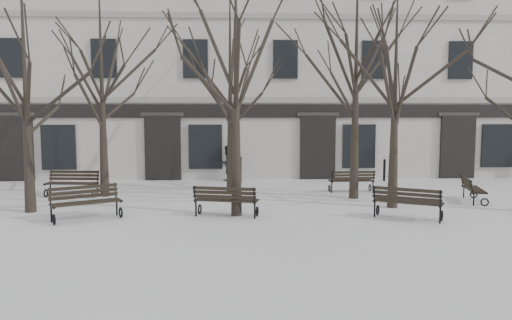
{
  "coord_description": "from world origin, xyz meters",
  "views": [
    {
      "loc": [
        -0.41,
        -14.54,
        3.07
      ],
      "look_at": [
        0.44,
        3.0,
        1.37
      ],
      "focal_mm": 35.0,
      "sensor_mm": 36.0,
      "label": 1
    }
  ],
  "objects": [
    {
      "name": "bench_5",
      "position": [
        7.8,
        1.95,
        0.46
      ],
      "size": [
        1.0,
        1.77,
        0.85
      ],
      "rotation": [
        0.0,
        0.0,
        1.32
      ],
      "color": "black",
      "rests_on": "ground"
    },
    {
      "name": "bench_4",
      "position": [
        4.16,
        4.13,
        0.46
      ],
      "size": [
        1.73,
        0.71,
        0.86
      ],
      "rotation": [
        0.0,
        0.0,
        3.2
      ],
      "color": "black",
      "rests_on": "ground"
    },
    {
      "name": "tree_2",
      "position": [
        4.75,
        1.07,
        4.57
      ],
      "size": [
        5.12,
        5.12,
        7.31
      ],
      "color": "black",
      "rests_on": "ground"
    },
    {
      "name": "tree_4",
      "position": [
        -5.05,
        3.71,
        5.07
      ],
      "size": [
        5.68,
        5.68,
        8.12
      ],
      "color": "black",
      "rests_on": "ground"
    },
    {
      "name": "tree_0",
      "position": [
        -6.6,
        0.88,
        5.06
      ],
      "size": [
        5.66,
        5.66,
        8.09
      ],
      "color": "black",
      "rests_on": "ground"
    },
    {
      "name": "tree_1",
      "position": [
        -0.28,
        0.08,
        4.99
      ],
      "size": [
        5.59,
        5.59,
        7.98
      ],
      "color": "black",
      "rests_on": "ground"
    },
    {
      "name": "bench_0",
      "position": [
        -4.58,
        -0.3,
        0.53
      ],
      "size": [
        2.0,
        1.53,
        0.97
      ],
      "rotation": [
        0.0,
        0.0,
        0.51
      ],
      "color": "black",
      "rests_on": "ground"
    },
    {
      "name": "bollard_a",
      "position": [
        -0.05,
        6.89,
        0.62
      ],
      "size": [
        0.15,
        0.15,
        1.15
      ],
      "color": "black",
      "rests_on": "ground"
    },
    {
      "name": "pedestrian_b",
      "position": [
        -0.62,
        7.65,
        0.0
      ],
      "size": [
        0.97,
        0.95,
        1.57
      ],
      "primitive_type": "imported",
      "rotation": [
        0.0,
        0.0,
        3.86
      ],
      "color": "black",
      "rests_on": "ground"
    },
    {
      "name": "bench_1",
      "position": [
        -0.59,
        -0.13,
        0.51
      ],
      "size": [
        1.95,
        1.09,
        0.94
      ],
      "rotation": [
        0.0,
        0.0,
        2.9
      ],
      "color": "black",
      "rests_on": "ground"
    },
    {
      "name": "bench_3",
      "position": [
        -6.22,
        3.73,
        0.51
      ],
      "size": [
        1.91,
        0.86,
        0.93
      ],
      "rotation": [
        0.0,
        0.0,
        -0.1
      ],
      "color": "black",
      "rests_on": "ground"
    },
    {
      "name": "building",
      "position": [
        0.0,
        12.96,
        5.52
      ],
      "size": [
        40.4,
        10.2,
        11.4
      ],
      "color": "#BBB6AD",
      "rests_on": "ground"
    },
    {
      "name": "tree_6",
      "position": [
        3.92,
        2.82,
        5.59
      ],
      "size": [
        6.26,
        6.26,
        8.94
      ],
      "color": "black",
      "rests_on": "ground"
    },
    {
      "name": "bench_2",
      "position": [
        4.59,
        -0.74,
        0.52
      ],
      "size": [
        1.97,
        1.53,
        0.96
      ],
      "rotation": [
        0.0,
        0.0,
        2.62
      ],
      "color": "black",
      "rests_on": "ground"
    },
    {
      "name": "ground",
      "position": [
        0.0,
        0.0,
        0.0
      ],
      "size": [
        100.0,
        100.0,
        0.0
      ],
      "primitive_type": "plane",
      "color": "silver",
      "rests_on": "ground"
    },
    {
      "name": "tree_5",
      "position": [
        -0.46,
        4.71,
        5.04
      ],
      "size": [
        5.64,
        5.64,
        8.06
      ],
      "color": "black",
      "rests_on": "ground"
    },
    {
      "name": "bollard_b",
      "position": [
        6.37,
        7.17,
        0.52
      ],
      "size": [
        0.13,
        0.13,
        0.98
      ],
      "color": "black",
      "rests_on": "ground"
    }
  ]
}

